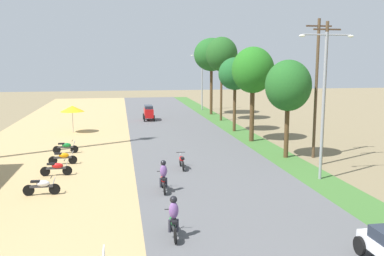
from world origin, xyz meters
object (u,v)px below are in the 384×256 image
at_px(streetlamp_near, 324,96).
at_px(car_van_red, 149,112).
at_px(utility_pole_near, 316,87).
at_px(median_tree_second, 288,86).
at_px(motorbike_ahead_third, 182,161).
at_px(vendor_umbrella, 72,109).
at_px(motorbike_foreground_rider, 173,218).
at_px(parked_motorbike_fourth, 66,147).
at_px(motorbike_ahead_second, 163,177).
at_px(median_tree_fifth, 222,55).
at_px(median_tree_third, 253,71).
at_px(streetlamp_mid, 202,78).
at_px(parked_motorbike_third, 63,157).
at_px(parked_motorbike_nearest, 42,186).
at_px(parked_motorbike_second, 57,168).
at_px(median_tree_fourth, 235,74).
at_px(median_tree_sixth, 211,55).
at_px(utility_pole_far, 324,92).

relative_size(streetlamp_near, car_van_red, 3.38).
bearing_deg(utility_pole_near, median_tree_second, 174.92).
bearing_deg(streetlamp_near, motorbike_ahead_third, 154.30).
relative_size(vendor_umbrella, motorbike_foreground_rider, 1.40).
relative_size(parked_motorbike_fourth, motorbike_ahead_second, 1.00).
bearing_deg(motorbike_ahead_third, median_tree_second, 14.26).
distance_m(median_tree_fifth, motorbike_ahead_third, 23.06).
xyz_separation_m(vendor_umbrella, median_tree_third, (15.11, -6.83, 3.58)).
bearing_deg(streetlamp_mid, vendor_umbrella, -133.09).
bearing_deg(streetlamp_near, streetlamp_mid, 90.00).
distance_m(utility_pole_near, car_van_red, 22.94).
bearing_deg(parked_motorbike_third, motorbike_foreground_rider, -66.22).
xyz_separation_m(car_van_red, motorbike_foreground_rider, (-1.26, -32.24, -0.17)).
xyz_separation_m(parked_motorbike_nearest, parked_motorbike_second, (0.19, 3.63, 0.00)).
bearing_deg(parked_motorbike_third, utility_pole_near, -2.16).
bearing_deg(parked_motorbike_second, parked_motorbike_third, 89.49).
distance_m(median_tree_fourth, streetlamp_mid, 18.15).
height_order(parked_motorbike_fourth, median_tree_third, median_tree_third).
bearing_deg(motorbike_ahead_third, parked_motorbike_third, 162.05).
distance_m(median_tree_fourth, median_tree_fifth, 7.63).
bearing_deg(streetlamp_near, vendor_umbrella, 129.79).
bearing_deg(car_van_red, motorbike_foreground_rider, -92.24).
bearing_deg(vendor_umbrella, median_tree_second, -39.90).
distance_m(vendor_umbrella, median_tree_sixth, 19.97).
bearing_deg(motorbike_foreground_rider, motorbike_ahead_second, 87.92).
relative_size(parked_motorbike_nearest, utility_pole_near, 0.19).
xyz_separation_m(streetlamp_near, car_van_red, (-7.94, 25.55, -3.71)).
bearing_deg(median_tree_sixth, parked_motorbike_nearest, -116.50).
height_order(utility_pole_near, motorbike_foreground_rider, utility_pole_near).
bearing_deg(streetlamp_near, median_tree_fourth, 91.33).
height_order(parked_motorbike_fourth, vendor_umbrella, vendor_umbrella).
distance_m(median_tree_fourth, motorbike_ahead_second, 20.34).
bearing_deg(streetlamp_mid, parked_motorbike_third, -116.90).
distance_m(median_tree_second, motorbike_ahead_third, 8.97).
height_order(parked_motorbike_nearest, utility_pole_near, utility_pole_near).
relative_size(vendor_umbrella, car_van_red, 1.05).
distance_m(parked_motorbike_nearest, motorbike_ahead_second, 6.02).
height_order(streetlamp_near, utility_pole_near, utility_pole_near).
height_order(parked_motorbike_second, streetlamp_mid, streetlamp_mid).
distance_m(parked_motorbike_second, median_tree_second, 15.78).
xyz_separation_m(vendor_umbrella, motorbike_ahead_second, (6.45, -19.47, -1.45)).
xyz_separation_m(parked_motorbike_third, median_tree_fourth, (14.37, 10.97, 4.90)).
bearing_deg(utility_pole_far, streetlamp_near, -117.13).
bearing_deg(median_tree_third, streetlamp_near, -88.39).
xyz_separation_m(median_tree_fourth, streetlamp_mid, (0.39, 18.12, -1.02)).
relative_size(parked_motorbike_fourth, median_tree_third, 0.23).
height_order(parked_motorbike_third, median_tree_second, median_tree_second).
bearing_deg(motorbike_ahead_second, parked_motorbike_second, 144.73).
height_order(parked_motorbike_nearest, motorbike_foreground_rider, motorbike_foreground_rider).
bearing_deg(motorbike_ahead_second, vendor_umbrella, 108.32).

